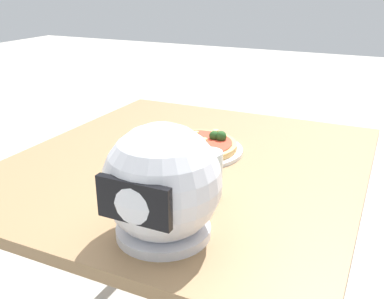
{
  "coord_description": "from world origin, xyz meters",
  "views": [
    {
      "loc": [
        -0.52,
        1.08,
        1.23
      ],
      "look_at": [
        0.0,
        -0.04,
        0.75
      ],
      "focal_mm": 40.87,
      "sensor_mm": 36.0,
      "label": 1
    }
  ],
  "objects_px": {
    "dining_table": "(188,184)",
    "pizza": "(197,144)",
    "drinking_glass": "(208,174)",
    "motorcycle_helmet": "(162,185)"
  },
  "relations": [
    {
      "from": "pizza",
      "to": "motorcycle_helmet",
      "type": "relative_size",
      "value": 1.05
    },
    {
      "from": "dining_table",
      "to": "pizza",
      "type": "relative_size",
      "value": 4.28
    },
    {
      "from": "drinking_glass",
      "to": "motorcycle_helmet",
      "type": "bearing_deg",
      "value": 86.25
    },
    {
      "from": "dining_table",
      "to": "motorcycle_helmet",
      "type": "xyz_separation_m",
      "value": [
        -0.13,
        0.39,
        0.2
      ]
    },
    {
      "from": "dining_table",
      "to": "drinking_glass",
      "type": "bearing_deg",
      "value": 128.16
    },
    {
      "from": "dining_table",
      "to": "pizza",
      "type": "xyz_separation_m",
      "value": [
        0.0,
        -0.07,
        0.11
      ]
    },
    {
      "from": "motorcycle_helmet",
      "to": "drinking_glass",
      "type": "distance_m",
      "value": 0.21
    },
    {
      "from": "pizza",
      "to": "drinking_glass",
      "type": "xyz_separation_m",
      "value": [
        -0.15,
        0.25,
        0.03
      ]
    },
    {
      "from": "drinking_glass",
      "to": "pizza",
      "type": "bearing_deg",
      "value": -60.12
    },
    {
      "from": "pizza",
      "to": "dining_table",
      "type": "bearing_deg",
      "value": 92.79
    }
  ]
}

